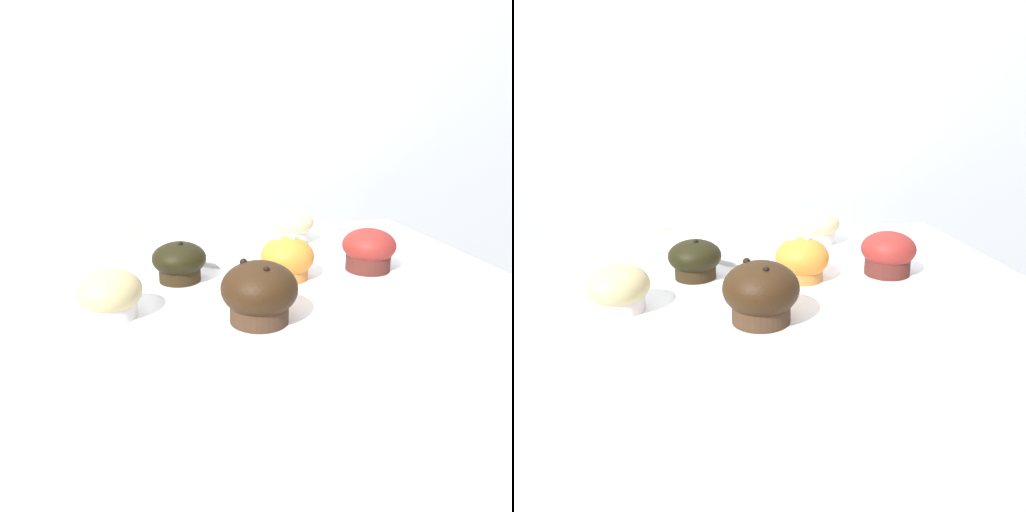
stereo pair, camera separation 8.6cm
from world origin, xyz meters
TOP-DOWN VIEW (x-y plane):
  - wall_back at (0.00, 0.60)m, footprint 3.20×0.10m
  - display_counter at (0.00, 0.00)m, footprint 1.00×0.64m
  - muffin_front_center at (0.26, -0.03)m, footprint 0.10×0.10m
  - muffin_back_left at (-0.20, -0.12)m, footprint 0.09×0.09m
  - muffin_back_right at (0.01, -0.19)m, footprint 0.11×0.11m
  - muffin_front_left at (-0.08, 0.01)m, footprint 0.09×0.09m
  - muffin_front_right at (0.18, 0.19)m, footprint 0.10×0.10m
  - muffin_back_center at (0.10, -0.03)m, footprint 0.09×0.09m
  - serving_plate at (0.03, 0.12)m, footprint 0.16×0.16m
  - price_card at (-0.15, 0.16)m, footprint 0.06×0.06m

SIDE VIEW (x-z plane):
  - display_counter at x=0.00m, z-range 0.00..0.91m
  - wall_back at x=0.00m, z-range 0.00..1.80m
  - serving_plate at x=0.03m, z-range 0.91..0.92m
  - price_card at x=-0.15m, z-range 0.92..0.97m
  - muffin_back_left at x=-0.20m, z-range 0.91..0.98m
  - muffin_front_left at x=-0.08m, z-range 0.91..0.98m
  - muffin_back_center at x=0.10m, z-range 0.91..0.99m
  - muffin_front_right at x=0.18m, z-range 0.91..0.98m
  - muffin_front_center at x=0.26m, z-range 0.91..0.99m
  - muffin_back_right at x=0.01m, z-range 0.91..1.00m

